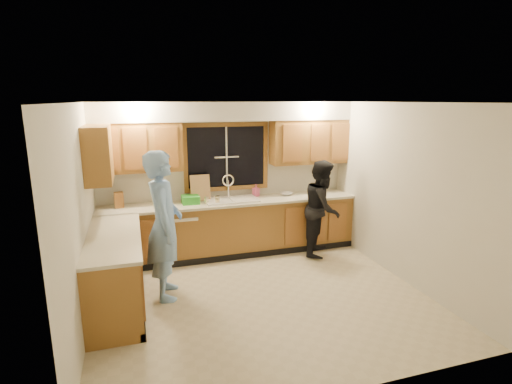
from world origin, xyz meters
The scene contains 26 objects.
floor centered at (0.00, 0.00, 0.00)m, with size 4.20×4.20×0.00m, color #C0B393.
ceiling centered at (0.00, 0.00, 2.50)m, with size 4.20×4.20×0.00m, color white.
wall_back centered at (0.00, 1.90, 1.25)m, with size 4.20×4.20×0.00m, color beige.
wall_left centered at (-2.10, 0.00, 1.25)m, with size 3.80×3.80×0.00m, color beige.
wall_right centered at (2.10, 0.00, 1.25)m, with size 3.80×3.80×0.00m, color beige.
base_cabinets_back centered at (0.00, 1.60, 0.44)m, with size 4.20×0.60×0.88m, color olive.
base_cabinets_left centered at (-1.80, 0.35, 0.44)m, with size 0.60×1.90×0.88m, color olive.
countertop_back centered at (0.00, 1.58, 0.90)m, with size 4.20×0.63×0.04m, color beige.
countertop_left centered at (-1.79, 0.35, 0.90)m, with size 0.63×1.90×0.04m, color beige.
upper_cabinets_left centered at (-1.43, 1.73, 1.83)m, with size 1.35×0.33×0.75m, color olive.
upper_cabinets_right centered at (1.43, 1.73, 1.83)m, with size 1.35×0.33×0.75m, color olive.
upper_cabinets_return centered at (-1.94, 1.12, 1.83)m, with size 0.33×0.90×0.75m, color olive.
soffit centered at (0.00, 1.72, 2.35)m, with size 4.20×0.35×0.30m, color beige.
window_frame centered at (0.00, 1.89, 1.60)m, with size 1.44×0.03×1.14m.
sink centered at (0.00, 1.60, 0.86)m, with size 0.86×0.52×0.57m.
dishwasher centered at (-0.85, 1.59, 0.41)m, with size 0.60×0.56×0.82m, color silver.
stove centered at (-1.80, -0.22, 0.45)m, with size 0.58×0.75×0.90m, color silver.
man centered at (-1.17, 0.42, 0.96)m, with size 0.70×0.46×1.93m, color #7AA7E7.
woman centered at (1.44, 1.15, 0.79)m, with size 0.77×0.60×1.58m, color black.
knife_block centered at (-1.74, 1.69, 1.04)m, with size 0.13×0.11×0.24m, color #A2652C.
cutting_board centered at (-0.48, 1.74, 1.13)m, with size 0.32×0.02×0.43m, color tan.
dish_crate centered at (-0.66, 1.61, 0.98)m, with size 0.27×0.25×0.13m, color green.
soap_bottle centered at (0.48, 1.78, 1.02)m, with size 0.09×0.10×0.21m, color #DE5486.
bowl centered at (1.00, 1.68, 0.95)m, with size 0.21×0.21×0.05m, color silver.
can_left centered at (-0.42, 1.52, 0.98)m, with size 0.07×0.07×0.12m, color beige.
can_right centered at (-0.27, 1.44, 0.99)m, with size 0.07×0.07×0.13m, color beige.
Camera 1 is at (-1.50, -4.57, 2.53)m, focal length 28.00 mm.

